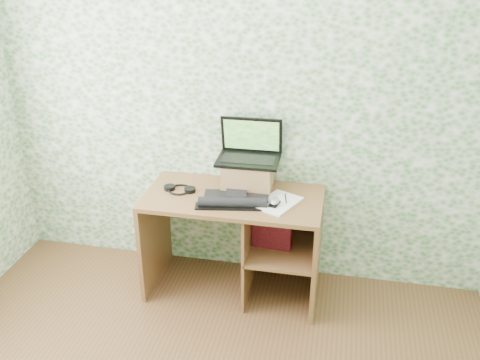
% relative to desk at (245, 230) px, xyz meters
% --- Properties ---
extents(wall_back, '(3.50, 0.00, 3.50)m').
position_rel_desk_xyz_m(wall_back, '(-0.08, 0.28, 0.82)').
color(wall_back, white).
rests_on(wall_back, ground).
extents(desk, '(1.20, 0.60, 0.75)m').
position_rel_desk_xyz_m(desk, '(0.00, 0.00, 0.00)').
color(desk, brown).
rests_on(desk, floor).
extents(riser, '(0.34, 0.28, 0.20)m').
position_rel_desk_xyz_m(riser, '(-0.00, 0.12, 0.37)').
color(riser, brown).
rests_on(riser, desk).
extents(laptop, '(0.43, 0.30, 0.28)m').
position_rel_desk_xyz_m(laptop, '(-0.00, 0.16, 0.53)').
color(laptop, black).
rests_on(laptop, riser).
extents(keyboard, '(0.49, 0.31, 0.07)m').
position_rel_desk_xyz_m(keyboard, '(-0.05, -0.12, 0.29)').
color(keyboard, black).
rests_on(keyboard, desk).
extents(headphones, '(0.23, 0.17, 0.03)m').
position_rel_desk_xyz_m(headphones, '(-0.46, -0.02, 0.28)').
color(headphones, black).
rests_on(headphones, desk).
extents(notepad, '(0.32, 0.36, 0.01)m').
position_rel_desk_xyz_m(notepad, '(0.23, -0.07, 0.28)').
color(notepad, white).
rests_on(notepad, desk).
extents(mouse, '(0.08, 0.11, 0.03)m').
position_rel_desk_xyz_m(mouse, '(0.21, -0.12, 0.30)').
color(mouse, '#BCBCBF').
rests_on(mouse, notepad).
extents(pen, '(0.03, 0.13, 0.01)m').
position_rel_desk_xyz_m(pen, '(0.28, -0.02, 0.29)').
color(pen, black).
rests_on(pen, notepad).
extents(red_box, '(0.27, 0.10, 0.32)m').
position_rel_desk_xyz_m(red_box, '(0.19, -0.03, 0.07)').
color(red_box, maroon).
rests_on(red_box, desk).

